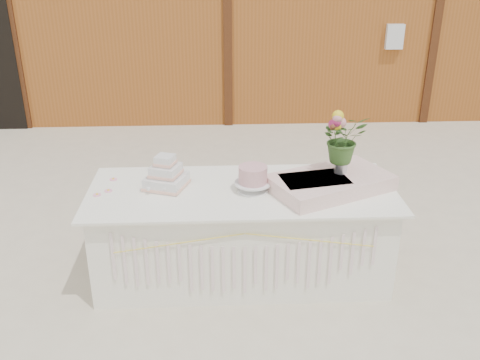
% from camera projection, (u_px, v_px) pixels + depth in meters
% --- Properties ---
extents(ground, '(80.00, 80.00, 0.00)m').
position_uv_depth(ground, '(242.00, 273.00, 4.48)').
color(ground, beige).
rests_on(ground, ground).
extents(cake_table, '(2.40, 1.00, 0.77)m').
position_uv_depth(cake_table, '(242.00, 233.00, 4.32)').
color(cake_table, white).
rests_on(cake_table, ground).
extents(wedding_cake, '(0.38, 0.38, 0.27)m').
position_uv_depth(wedding_cake, '(166.00, 177.00, 4.18)').
color(wedding_cake, silver).
rests_on(wedding_cake, cake_table).
extents(pink_cake_stand, '(0.28, 0.28, 0.20)m').
position_uv_depth(pink_cake_stand, '(253.00, 177.00, 4.11)').
color(pink_cake_stand, white).
rests_on(pink_cake_stand, cake_table).
extents(satin_runner, '(1.05, 0.87, 0.12)m').
position_uv_depth(satin_runner, '(330.00, 183.00, 4.16)').
color(satin_runner, '#FFD5CD').
rests_on(satin_runner, cake_table).
extents(flower_vase, '(0.10, 0.10, 0.14)m').
position_uv_depth(flower_vase, '(341.00, 164.00, 4.16)').
color(flower_vase, silver).
rests_on(flower_vase, satin_runner).
extents(bouquet, '(0.41, 0.37, 0.38)m').
position_uv_depth(bouquet, '(344.00, 132.00, 4.06)').
color(bouquet, '#355A24').
rests_on(bouquet, flower_vase).
extents(loose_flowers, '(0.14, 0.30, 0.02)m').
position_uv_depth(loose_flowers, '(107.00, 186.00, 4.21)').
color(loose_flowers, '#FC9ABD').
rests_on(loose_flowers, cake_table).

